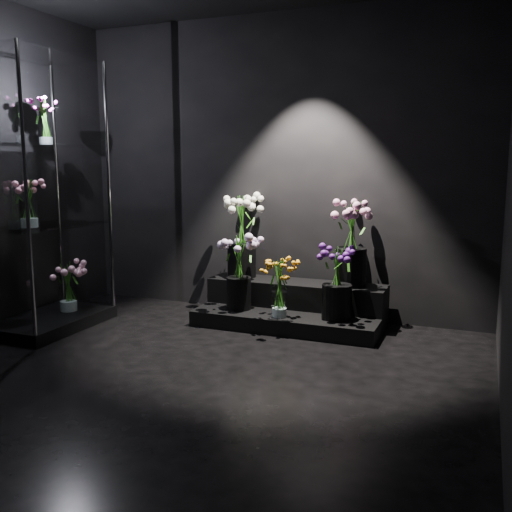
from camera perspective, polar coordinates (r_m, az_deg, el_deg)
The scene contains 12 objects.
floor at distance 3.90m, azimuth -8.31°, elevation -12.50°, with size 4.00×4.00×0.00m, color black.
wall_back at distance 5.44m, azimuth 2.10°, elevation 8.85°, with size 4.00×4.00×0.00m, color black.
display_riser at distance 5.20m, azimuth 3.68°, elevation -5.08°, with size 1.64×0.73×0.37m.
display_case at distance 5.22m, azimuth -20.45°, elevation 5.68°, with size 0.64×1.06×2.33m.
bouquet_orange_bells at distance 4.85m, azimuth 2.37°, elevation -3.11°, with size 0.30×0.30×0.51m.
bouquet_lilac at distance 5.09m, azimuth -1.74°, elevation -0.95°, with size 0.49×0.49×0.67m.
bouquet_purple at distance 4.83m, azimuth 8.13°, elevation -2.19°, with size 0.42×0.42×0.63m.
bouquet_cream_roses at distance 5.39m, azimuth -1.45°, elevation 2.58°, with size 0.53×0.53×0.77m.
bouquet_pink_roses at distance 5.05m, azimuth 9.53°, elevation 1.79°, with size 0.45×0.45×0.75m.
bouquet_case_pink at distance 5.11m, azimuth -21.82°, elevation 5.05°, with size 0.36×0.36×0.41m.
bouquet_case_magenta at distance 5.34m, azimuth -20.37°, elevation 12.58°, with size 0.23×0.23×0.40m.
bouquet_case_base_pink at distance 5.45m, azimuth -18.31°, elevation -2.79°, with size 0.36×0.36×0.45m.
Camera 1 is at (1.85, -3.12, 1.44)m, focal length 40.00 mm.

